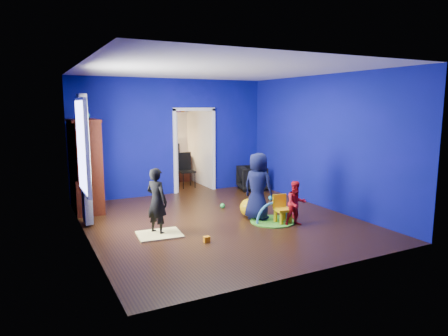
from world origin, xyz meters
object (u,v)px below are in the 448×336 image
child_navy (258,186)px  kid_chair (283,211)px  armchair (252,178)px  hopper_ball (249,208)px  tv_armoire (85,166)px  study_desk (175,169)px  vase (85,114)px  toddler_red (296,203)px  play_mat (272,221)px  crt_tv (87,164)px  child_black (157,201)px  folding_chair (187,171)px

child_navy → kid_chair: 0.68m
armchair → hopper_ball: size_ratio=1.90×
tv_armoire → study_desk: bearing=38.8°
vase → hopper_ball: 3.82m
armchair → toddler_red: size_ratio=0.84×
tv_armoire → play_mat: size_ratio=2.28×
play_mat → study_desk: size_ratio=0.98×
child_navy → kid_chair: (0.29, -0.45, -0.42)m
armchair → crt_tv: bearing=107.3°
armchair → child_navy: 2.82m
vase → kid_chair: vase is taller
crt_tv → study_desk: size_ratio=0.80×
child_black → folding_chair: (1.96, 3.51, -0.13)m
study_desk → folding_chair: folding_chair is taller
study_desk → tv_armoire: bearing=-141.2°
kid_chair → folding_chair: folding_chair is taller
child_black → study_desk: bearing=-53.8°
crt_tv → hopper_ball: crt_tv is taller
vase → hopper_ball: bearing=-30.6°
armchair → study_desk: bearing=49.3°
vase → folding_chair: (2.82, 1.61, -1.61)m
child_navy → folding_chair: bearing=-22.5°
play_mat → armchair: bearing=66.7°
toddler_red → child_black: bearing=175.3°
hopper_ball → folding_chair: size_ratio=0.41×
child_black → vase: vase is taller
child_navy → play_mat: (0.16, -0.28, -0.66)m
tv_armoire → study_desk: (2.82, 2.27, -0.60)m
child_navy → hopper_ball: size_ratio=3.57×
child_black → kid_chair: child_black is taller
tv_armoire → kid_chair: (3.20, -2.69, -0.73)m
toddler_red → hopper_ball: size_ratio=2.26×
armchair → study_desk: study_desk is taller
child_navy → play_mat: size_ratio=1.56×
hopper_ball → study_desk: study_desk is taller
tv_armoire → study_desk: size_ratio=2.23×
armchair → child_black: (-3.39, -2.41, 0.27)m
child_navy → tv_armoire: (-2.91, 2.24, 0.31)m
kid_chair → child_navy: bearing=130.9°
toddler_red → crt_tv: (-3.31, 2.89, 0.60)m
child_black → crt_tv: bearing=-9.6°
child_navy → armchair: bearing=-52.7°
kid_chair → study_desk: bearing=102.3°
armchair → tv_armoire: bearing=107.3°
toddler_red → vase: (-3.35, 2.59, 1.64)m
tv_armoire → folding_chair: size_ratio=2.13×
hopper_ball → tv_armoire: bearing=145.2°
child_black → tv_armoire: bearing=-8.7°
hopper_ball → play_mat: hopper_ball is taller
child_black → tv_armoire: 2.39m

